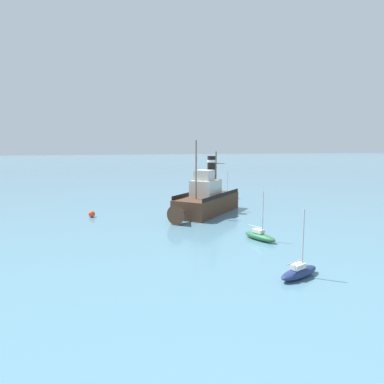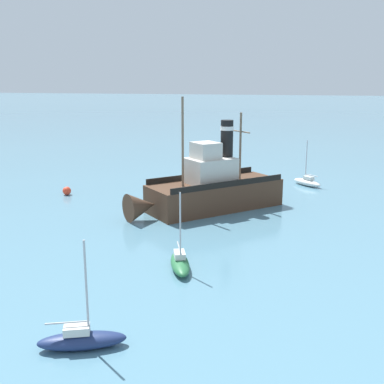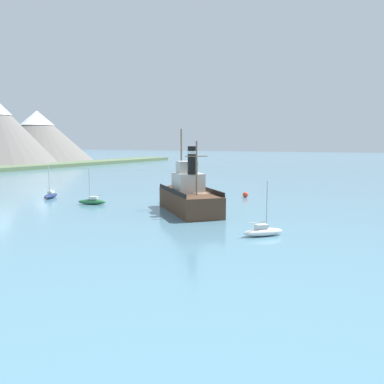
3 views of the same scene
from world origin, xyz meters
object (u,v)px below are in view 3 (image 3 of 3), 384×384
object	(u,v)px
old_tugboat	(188,196)
sailboat_navy	(51,195)
sailboat_green	(92,201)
mooring_buoy	(245,195)
sailboat_white	(263,231)

from	to	relation	value
old_tugboat	sailboat_navy	bearing A→B (deg)	88.47
sailboat_green	mooring_buoy	size ratio (longest dim) A/B	5.88
old_tugboat	sailboat_green	xyz separation A→B (m)	(-1.14, 13.88, -1.40)
old_tugboat	mooring_buoy	xyz separation A→B (m)	(14.89, -1.86, -1.41)
sailboat_green	old_tugboat	bearing A→B (deg)	-85.30
sailboat_white	old_tugboat	bearing A→B (deg)	55.37
sailboat_navy	mooring_buoy	distance (m)	29.00
mooring_buoy	sailboat_green	bearing A→B (deg)	135.52
sailboat_green	sailboat_navy	xyz separation A→B (m)	(1.77, 9.51, 0.00)
sailboat_white	sailboat_navy	bearing A→B (deg)	75.85
sailboat_white	sailboat_navy	size ratio (longest dim) A/B	1.00
sailboat_green	mooring_buoy	distance (m)	22.47
sailboat_white	mooring_buoy	bearing A→B (deg)	23.68
sailboat_white	mooring_buoy	world-z (taller)	sailboat_white
sailboat_white	mooring_buoy	xyz separation A→B (m)	(23.19, 10.17, -0.01)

